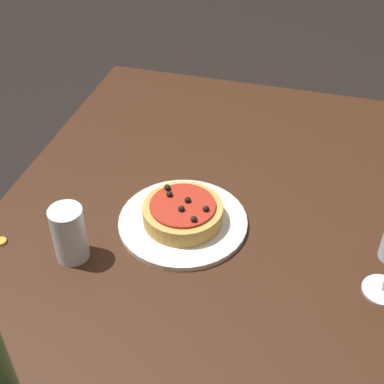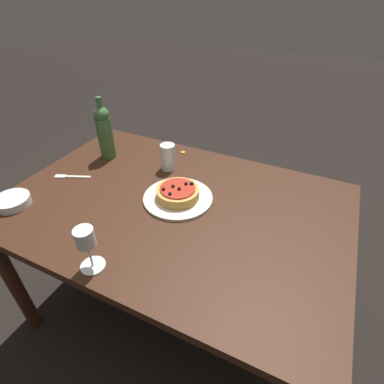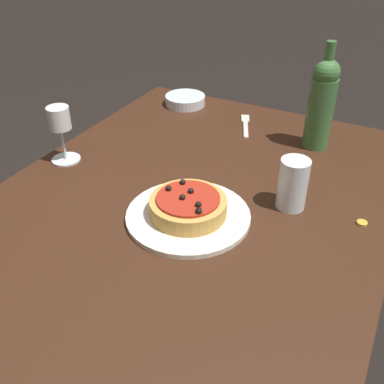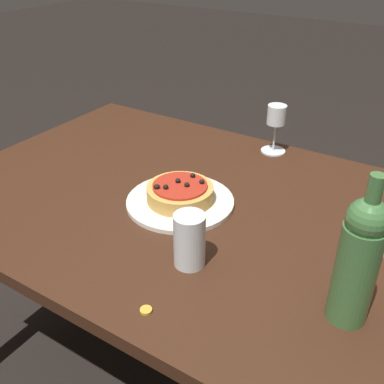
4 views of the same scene
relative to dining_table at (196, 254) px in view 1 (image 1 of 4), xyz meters
name	(u,v)px [view 1 (image 1 of 4)]	position (x,y,z in m)	size (l,w,h in m)	color
dining_table	(196,254)	(0.00, 0.00, 0.00)	(1.38, 0.94, 0.72)	#381E11
dinner_plate	(183,222)	(0.01, 0.03, 0.09)	(0.29, 0.29, 0.01)	silver
pizza	(183,212)	(0.01, 0.03, 0.12)	(0.18, 0.18, 0.06)	gold
water_cup	(69,234)	(-0.15, 0.23, 0.15)	(0.07, 0.07, 0.13)	silver
bottle_cap	(1,241)	(-0.16, 0.39, 0.09)	(0.02, 0.02, 0.01)	gold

